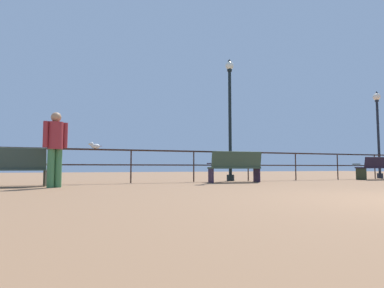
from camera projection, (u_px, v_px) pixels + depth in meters
name	position (u px, v px, depth m)	size (l,w,h in m)	color
pier_railing	(222.00, 159.00, 10.99)	(18.82, 0.05, 1.04)	black
bench_far_left	(8.00, 166.00, 7.87)	(1.80, 0.78, 0.96)	#30423B
bench_near_left	(235.00, 165.00, 10.21)	(1.72, 0.77, 0.99)	#324634
bench_near_right	(379.00, 167.00, 12.56)	(1.80, 0.72, 0.88)	black
lamppost_center	(230.00, 113.00, 11.55)	(0.30, 0.30, 4.45)	black
lamppost_right	(378.00, 126.00, 14.27)	(0.32, 0.32, 3.92)	black
person_by_bench	(55.00, 144.00, 7.69)	(0.55, 0.35, 1.82)	#3B7643
seagull_on_rail	(95.00, 146.00, 9.48)	(0.40, 0.17, 0.19)	silver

